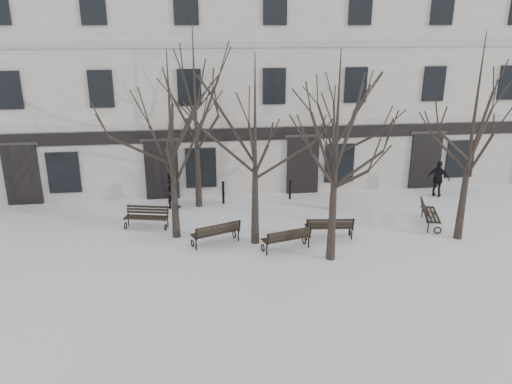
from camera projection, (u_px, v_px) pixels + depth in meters
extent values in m
plane|color=white|center=(253.00, 268.00, 17.70)|extent=(100.00, 100.00, 0.00)
cube|color=beige|center=(225.00, 74.00, 28.14)|extent=(40.00, 10.00, 11.00)
cube|color=#A8A39A|center=(233.00, 125.00, 24.03)|extent=(40.00, 0.12, 0.25)
cube|color=#A8A39A|center=(232.00, 45.00, 22.84)|extent=(40.00, 0.12, 0.25)
cube|color=black|center=(233.00, 135.00, 24.18)|extent=(40.00, 0.10, 0.60)
cube|color=black|center=(22.00, 175.00, 23.50)|extent=(1.60, 0.22, 2.90)
cube|color=#2D2B28|center=(17.00, 144.00, 22.98)|extent=(1.90, 0.08, 0.18)
cube|color=black|center=(64.00, 172.00, 23.72)|extent=(1.50, 0.14, 2.00)
cube|color=black|center=(162.00, 170.00, 24.27)|extent=(1.60, 0.22, 2.90)
cube|color=#2D2B28|center=(160.00, 140.00, 23.75)|extent=(1.90, 0.08, 0.18)
cube|color=black|center=(201.00, 168.00, 24.49)|extent=(1.50, 0.14, 2.00)
cube|color=black|center=(303.00, 165.00, 25.11)|extent=(1.60, 0.22, 2.90)
cube|color=#2D2B28|center=(304.00, 136.00, 24.59)|extent=(1.90, 0.08, 0.18)
cube|color=black|center=(339.00, 163.00, 25.33)|extent=(1.50, 0.14, 2.00)
cube|color=black|center=(425.00, 161.00, 25.88)|extent=(1.60, 0.22, 2.90)
cube|color=#2D2B28|center=(429.00, 133.00, 25.36)|extent=(1.90, 0.08, 0.18)
cube|color=black|center=(460.00, 159.00, 26.10)|extent=(1.50, 0.14, 2.00)
cube|color=black|center=(9.00, 90.00, 22.24)|extent=(1.10, 0.14, 1.70)
cube|color=black|center=(101.00, 89.00, 22.72)|extent=(1.10, 0.14, 1.70)
cube|color=black|center=(93.00, 5.00, 21.56)|extent=(1.10, 0.14, 1.70)
cube|color=black|center=(189.00, 87.00, 23.19)|extent=(1.10, 0.14, 1.70)
cube|color=black|center=(186.00, 5.00, 22.04)|extent=(1.10, 0.14, 1.70)
cube|color=black|center=(274.00, 86.00, 23.67)|extent=(1.10, 0.14, 1.70)
cube|color=black|center=(275.00, 5.00, 22.51)|extent=(1.10, 0.14, 1.70)
cube|color=black|center=(356.00, 85.00, 24.15)|extent=(1.10, 0.14, 1.70)
cube|color=black|center=(361.00, 6.00, 22.99)|extent=(1.10, 0.14, 1.70)
cube|color=black|center=(434.00, 84.00, 24.62)|extent=(1.10, 0.14, 1.70)
cube|color=black|center=(443.00, 6.00, 23.46)|extent=(1.10, 0.14, 1.70)
cube|color=black|center=(509.00, 83.00, 25.10)|extent=(1.10, 0.14, 1.70)
cone|color=black|center=(255.00, 206.00, 19.27)|extent=(0.34, 0.34, 3.07)
cone|color=black|center=(332.00, 219.00, 17.90)|extent=(0.34, 0.34, 3.12)
cone|color=black|center=(463.00, 199.00, 19.62)|extent=(0.34, 0.34, 3.35)
cone|color=black|center=(175.00, 201.00, 19.81)|extent=(0.34, 0.34, 3.09)
cone|color=black|center=(198.00, 170.00, 23.14)|extent=(0.34, 0.34, 3.51)
cone|color=black|center=(334.00, 178.00, 22.80)|extent=(0.34, 0.34, 3.05)
torus|color=black|center=(304.00, 240.00, 19.58)|extent=(0.13, 0.30, 0.30)
cylinder|color=black|center=(309.00, 242.00, 19.22)|extent=(0.05, 0.05, 0.47)
cube|color=black|center=(307.00, 235.00, 19.31)|extent=(0.20, 0.57, 0.05)
torus|color=black|center=(263.00, 248.00, 18.93)|extent=(0.13, 0.30, 0.30)
cylinder|color=black|center=(267.00, 250.00, 18.58)|extent=(0.05, 0.05, 0.47)
cube|color=black|center=(265.00, 242.00, 18.67)|extent=(0.20, 0.57, 0.05)
cube|color=black|center=(283.00, 236.00, 19.18)|extent=(1.83, 0.59, 0.04)
cube|color=black|center=(285.00, 237.00, 19.06)|extent=(1.83, 0.59, 0.04)
cube|color=black|center=(287.00, 238.00, 18.93)|extent=(1.83, 0.59, 0.04)
cube|color=black|center=(288.00, 240.00, 18.80)|extent=(1.83, 0.59, 0.04)
cube|color=black|center=(289.00, 237.00, 18.72)|extent=(1.81, 0.53, 0.09)
cube|color=black|center=(289.00, 234.00, 18.66)|extent=(1.81, 0.53, 0.09)
cube|color=black|center=(290.00, 231.00, 18.60)|extent=(1.81, 0.53, 0.09)
cylinder|color=black|center=(310.00, 232.00, 19.01)|extent=(0.08, 0.15, 0.52)
cylinder|color=black|center=(268.00, 240.00, 18.36)|extent=(0.08, 0.15, 0.52)
torus|color=black|center=(350.00, 232.00, 20.33)|extent=(0.08, 0.31, 0.31)
cylinder|color=black|center=(352.00, 234.00, 19.94)|extent=(0.05, 0.05, 0.48)
cube|color=black|center=(351.00, 227.00, 20.04)|extent=(0.11, 0.59, 0.05)
torus|color=black|center=(306.00, 233.00, 20.28)|extent=(0.08, 0.31, 0.31)
cylinder|color=black|center=(307.00, 235.00, 19.89)|extent=(0.05, 0.05, 0.48)
cube|color=black|center=(306.00, 227.00, 19.99)|extent=(0.11, 0.59, 0.05)
cube|color=black|center=(328.00, 224.00, 20.23)|extent=(1.91, 0.28, 0.04)
cube|color=black|center=(328.00, 226.00, 20.09)|extent=(1.91, 0.28, 0.04)
cube|color=black|center=(329.00, 227.00, 19.95)|extent=(1.91, 0.28, 0.04)
cube|color=black|center=(330.00, 229.00, 19.81)|extent=(1.91, 0.28, 0.04)
cube|color=black|center=(330.00, 226.00, 19.72)|extent=(1.91, 0.23, 0.10)
cube|color=black|center=(330.00, 223.00, 19.66)|extent=(1.91, 0.23, 0.10)
cube|color=black|center=(331.00, 220.00, 19.60)|extent=(1.91, 0.23, 0.10)
cylinder|color=black|center=(353.00, 224.00, 19.71)|extent=(0.06, 0.16, 0.53)
cylinder|color=black|center=(307.00, 225.00, 19.66)|extent=(0.06, 0.16, 0.53)
torus|color=black|center=(126.00, 226.00, 21.02)|extent=(0.11, 0.30, 0.29)
cylinder|color=black|center=(128.00, 220.00, 21.34)|extent=(0.05, 0.05, 0.46)
cube|color=black|center=(126.00, 217.00, 21.10)|extent=(0.17, 0.55, 0.05)
torus|color=black|center=(166.00, 227.00, 20.88)|extent=(0.11, 0.30, 0.29)
cylinder|color=black|center=(168.00, 222.00, 21.19)|extent=(0.05, 0.05, 0.46)
cube|color=black|center=(166.00, 218.00, 20.95)|extent=(0.17, 0.55, 0.05)
cube|color=black|center=(145.00, 219.00, 20.80)|extent=(1.80, 0.48, 0.04)
cube|color=black|center=(146.00, 218.00, 20.94)|extent=(1.80, 0.48, 0.04)
cube|color=black|center=(147.00, 217.00, 21.07)|extent=(1.80, 0.48, 0.04)
cube|color=black|center=(148.00, 216.00, 21.21)|extent=(1.80, 0.48, 0.04)
cube|color=black|center=(148.00, 212.00, 21.20)|extent=(1.79, 0.43, 0.09)
cube|color=black|center=(148.00, 210.00, 21.18)|extent=(1.79, 0.43, 0.09)
cube|color=black|center=(148.00, 207.00, 21.16)|extent=(1.79, 0.43, 0.09)
cylinder|color=black|center=(128.00, 210.00, 21.28)|extent=(0.07, 0.15, 0.50)
cylinder|color=black|center=(168.00, 212.00, 21.13)|extent=(0.07, 0.15, 0.50)
torus|color=black|center=(234.00, 234.00, 20.15)|extent=(0.16, 0.31, 0.31)
cylinder|color=black|center=(238.00, 236.00, 19.80)|extent=(0.05, 0.05, 0.48)
cube|color=black|center=(236.00, 228.00, 19.88)|extent=(0.26, 0.56, 0.05)
torus|color=black|center=(192.00, 243.00, 19.33)|extent=(0.16, 0.31, 0.31)
cylinder|color=black|center=(196.00, 245.00, 18.98)|extent=(0.05, 0.05, 0.48)
cube|color=black|center=(194.00, 237.00, 19.06)|extent=(0.26, 0.56, 0.05)
cube|color=black|center=(213.00, 230.00, 19.66)|extent=(1.82, 0.79, 0.04)
cube|color=black|center=(215.00, 231.00, 19.53)|extent=(1.82, 0.79, 0.04)
cube|color=black|center=(216.00, 233.00, 19.41)|extent=(1.82, 0.79, 0.04)
cube|color=black|center=(218.00, 234.00, 19.29)|extent=(1.82, 0.79, 0.04)
cube|color=black|center=(218.00, 231.00, 19.21)|extent=(1.79, 0.73, 0.10)
cube|color=black|center=(218.00, 228.00, 19.15)|extent=(1.79, 0.73, 0.10)
cube|color=black|center=(218.00, 225.00, 19.09)|extent=(1.79, 0.73, 0.10)
cylinder|color=black|center=(239.00, 226.00, 19.58)|extent=(0.10, 0.16, 0.53)
cylinder|color=black|center=(196.00, 235.00, 18.76)|extent=(0.10, 0.16, 0.53)
torus|color=black|center=(438.00, 230.00, 20.52)|extent=(0.32, 0.15, 0.31)
cylinder|color=black|center=(428.00, 228.00, 20.56)|extent=(0.05, 0.05, 0.49)
cube|color=black|center=(434.00, 222.00, 20.45)|extent=(0.58, 0.23, 0.05)
torus|color=black|center=(431.00, 214.00, 22.23)|extent=(0.32, 0.15, 0.31)
cylinder|color=black|center=(422.00, 212.00, 22.27)|extent=(0.05, 0.05, 0.49)
cube|color=black|center=(427.00, 207.00, 22.16)|extent=(0.58, 0.23, 0.05)
cube|color=black|center=(436.00, 214.00, 21.26)|extent=(0.68, 1.88, 0.04)
cube|color=black|center=(433.00, 214.00, 21.28)|extent=(0.68, 1.88, 0.04)
cube|color=black|center=(429.00, 214.00, 21.31)|extent=(0.68, 1.88, 0.04)
cube|color=black|center=(425.00, 214.00, 21.33)|extent=(0.68, 1.88, 0.04)
cube|color=black|center=(424.00, 210.00, 21.30)|extent=(0.63, 1.87, 0.10)
cube|color=black|center=(424.00, 208.00, 21.26)|extent=(0.63, 1.87, 0.10)
cube|color=black|center=(424.00, 205.00, 21.22)|extent=(0.63, 1.87, 0.10)
cylinder|color=black|center=(427.00, 217.00, 20.43)|extent=(0.16, 0.09, 0.54)
cylinder|color=black|center=(421.00, 202.00, 22.14)|extent=(0.16, 0.09, 0.54)
cylinder|color=black|center=(223.00, 193.00, 23.85)|extent=(0.12, 0.12, 1.03)
sphere|color=black|center=(223.00, 183.00, 23.68)|extent=(0.14, 0.14, 0.14)
cylinder|color=black|center=(290.00, 190.00, 24.50)|extent=(0.11, 0.11, 0.89)
sphere|color=black|center=(290.00, 181.00, 24.35)|extent=(0.12, 0.12, 0.12)
imported|color=black|center=(172.00, 208.00, 23.48)|extent=(0.86, 0.68, 1.75)
imported|color=black|center=(436.00, 196.00, 25.02)|extent=(1.10, 1.03, 1.83)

